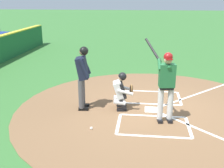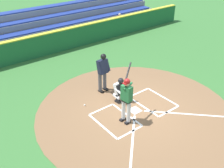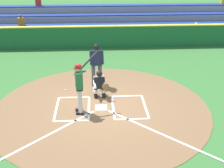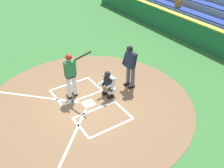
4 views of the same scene
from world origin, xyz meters
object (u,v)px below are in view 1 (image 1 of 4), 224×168
(catcher, at_px, (122,90))
(baseball, at_px, (91,128))
(batter, at_px, (166,82))
(plate_umpire, at_px, (83,74))

(catcher, height_order, baseball, catcher)
(batter, relative_size, catcher, 1.88)
(catcher, relative_size, baseball, 15.27)
(baseball, bearing_deg, batter, 110.62)
(batter, relative_size, plate_umpire, 1.14)
(plate_umpire, distance_m, baseball, 1.75)
(batter, distance_m, baseball, 2.23)
(catcher, xyz_separation_m, plate_umpire, (0.10, -1.12, 0.49))
(plate_umpire, xyz_separation_m, baseball, (1.32, 0.48, -1.04))
(batter, xyz_separation_m, baseball, (0.69, -1.84, -1.06))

